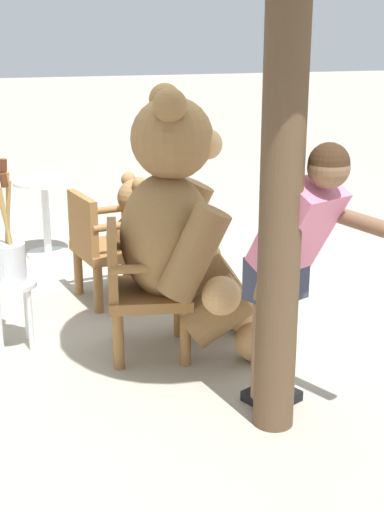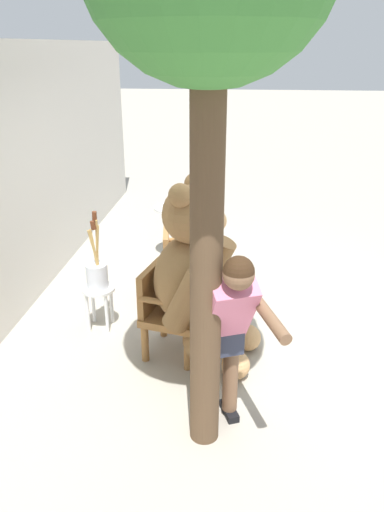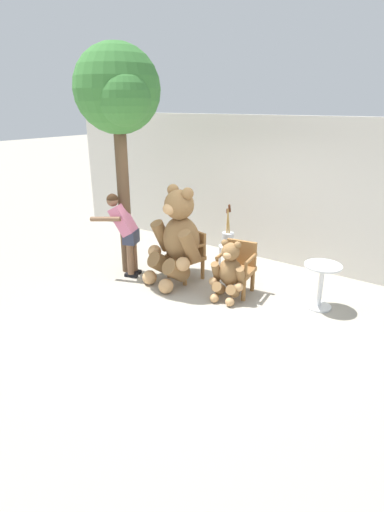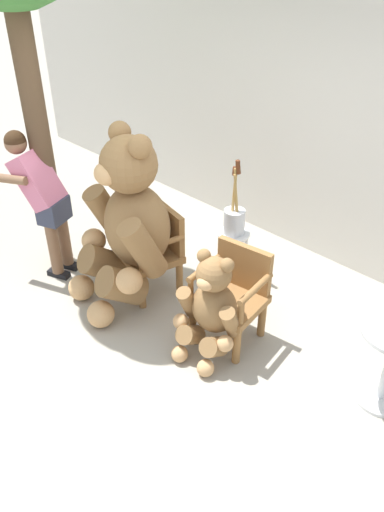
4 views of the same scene
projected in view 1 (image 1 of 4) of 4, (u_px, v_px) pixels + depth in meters
name	position (u px, v px, depth m)	size (l,w,h in m)	color
ground_plane	(204.00, 312.00, 5.38)	(60.00, 60.00, 0.00)	#A8A091
wooden_chair_left	(140.00, 286.00, 4.59)	(0.66, 0.63, 0.86)	olive
wooden_chair_right	(105.00, 243.00, 5.51)	(0.63, 0.59, 0.86)	olive
teddy_bear_large	(181.00, 226.00, 4.53)	(1.07, 1.07, 1.72)	olive
teddy_bear_small	(141.00, 237.00, 5.61)	(0.60, 0.59, 0.98)	olive
person_visitor	(294.00, 255.00, 3.74)	(0.72, 0.67, 1.52)	black
white_stool	(12.00, 297.00, 4.70)	(0.34, 0.34, 0.46)	silver
brush_bucket	(9.00, 256.00, 4.61)	(0.22, 0.22, 0.81)	silver
round_side_table	(46.00, 209.00, 6.63)	(0.56, 0.56, 0.72)	silver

